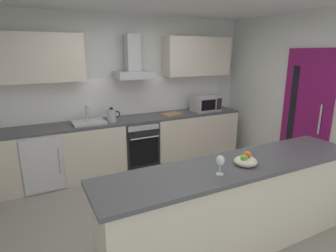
{
  "coord_description": "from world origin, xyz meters",
  "views": [
    {
      "loc": [
        -1.54,
        -2.76,
        2.0
      ],
      "look_at": [
        0.06,
        0.39,
        1.05
      ],
      "focal_mm": 29.75,
      "sensor_mm": 36.0,
      "label": 1
    }
  ],
  "objects_px": {
    "microwave": "(206,103)",
    "chopping_board": "(172,114)",
    "range_hood": "(133,65)",
    "sink": "(89,122)",
    "kettle": "(112,115)",
    "refrigerator": "(42,160)",
    "oven": "(138,143)",
    "wine_glass": "(220,161)",
    "fruit_bowl": "(246,160)"
  },
  "relations": [
    {
      "from": "refrigerator",
      "to": "sink",
      "type": "bearing_deg",
      "value": 1.08
    },
    {
      "from": "fruit_bowl",
      "to": "wine_glass",
      "type": "bearing_deg",
      "value": -169.91
    },
    {
      "from": "oven",
      "to": "range_hood",
      "type": "relative_size",
      "value": 1.11
    },
    {
      "from": "wine_glass",
      "to": "chopping_board",
      "type": "relative_size",
      "value": 0.52
    },
    {
      "from": "refrigerator",
      "to": "sink",
      "type": "height_order",
      "value": "sink"
    },
    {
      "from": "microwave",
      "to": "refrigerator",
      "type": "bearing_deg",
      "value": 179.51
    },
    {
      "from": "sink",
      "to": "chopping_board",
      "type": "xyz_separation_m",
      "value": [
        1.46,
        -0.03,
        -0.02
      ]
    },
    {
      "from": "oven",
      "to": "kettle",
      "type": "height_order",
      "value": "kettle"
    },
    {
      "from": "refrigerator",
      "to": "microwave",
      "type": "xyz_separation_m",
      "value": [
        2.92,
        -0.03,
        0.62
      ]
    },
    {
      "from": "microwave",
      "to": "chopping_board",
      "type": "bearing_deg",
      "value": 179.67
    },
    {
      "from": "sink",
      "to": "range_hood",
      "type": "bearing_deg",
      "value": 8.27
    },
    {
      "from": "fruit_bowl",
      "to": "chopping_board",
      "type": "bearing_deg",
      "value": 78.67
    },
    {
      "from": "range_hood",
      "to": "fruit_bowl",
      "type": "xyz_separation_m",
      "value": [
        0.15,
        -2.62,
        -0.79
      ]
    },
    {
      "from": "microwave",
      "to": "sink",
      "type": "xyz_separation_m",
      "value": [
        -2.19,
        0.04,
        -0.12
      ]
    },
    {
      "from": "kettle",
      "to": "range_hood",
      "type": "bearing_deg",
      "value": 19.78
    },
    {
      "from": "microwave",
      "to": "chopping_board",
      "type": "relative_size",
      "value": 1.47
    },
    {
      "from": "range_hood",
      "to": "chopping_board",
      "type": "height_order",
      "value": "range_hood"
    },
    {
      "from": "range_hood",
      "to": "chopping_board",
      "type": "xyz_separation_m",
      "value": [
        0.64,
        -0.15,
        -0.88
      ]
    },
    {
      "from": "refrigerator",
      "to": "kettle",
      "type": "xyz_separation_m",
      "value": [
        1.09,
        -0.03,
        0.58
      ]
    },
    {
      "from": "fruit_bowl",
      "to": "oven",
      "type": "bearing_deg",
      "value": 93.48
    },
    {
      "from": "microwave",
      "to": "wine_glass",
      "type": "xyz_separation_m",
      "value": [
        -1.57,
        -2.52,
        0.02
      ]
    },
    {
      "from": "kettle",
      "to": "range_hood",
      "type": "xyz_separation_m",
      "value": [
        0.45,
        0.16,
        0.78
      ]
    },
    {
      "from": "kettle",
      "to": "microwave",
      "type": "bearing_deg",
      "value": 0.18
    },
    {
      "from": "oven",
      "to": "fruit_bowl",
      "type": "relative_size",
      "value": 3.64
    },
    {
      "from": "refrigerator",
      "to": "oven",
      "type": "bearing_deg",
      "value": 0.1
    },
    {
      "from": "sink",
      "to": "chopping_board",
      "type": "bearing_deg",
      "value": -1.36
    },
    {
      "from": "range_hood",
      "to": "refrigerator",
      "type": "bearing_deg",
      "value": -175.11
    },
    {
      "from": "chopping_board",
      "to": "sink",
      "type": "bearing_deg",
      "value": 178.64
    },
    {
      "from": "sink",
      "to": "kettle",
      "type": "distance_m",
      "value": 0.37
    },
    {
      "from": "kettle",
      "to": "chopping_board",
      "type": "bearing_deg",
      "value": 0.52
    },
    {
      "from": "oven",
      "to": "wine_glass",
      "type": "bearing_deg",
      "value": -94.47
    },
    {
      "from": "microwave",
      "to": "fruit_bowl",
      "type": "relative_size",
      "value": 2.27
    },
    {
      "from": "sink",
      "to": "oven",
      "type": "bearing_deg",
      "value": -0.77
    },
    {
      "from": "oven",
      "to": "fruit_bowl",
      "type": "bearing_deg",
      "value": -86.52
    },
    {
      "from": "sink",
      "to": "fruit_bowl",
      "type": "bearing_deg",
      "value": -68.85
    },
    {
      "from": "oven",
      "to": "wine_glass",
      "type": "relative_size",
      "value": 4.5
    },
    {
      "from": "refrigerator",
      "to": "range_hood",
      "type": "relative_size",
      "value": 1.18
    },
    {
      "from": "refrigerator",
      "to": "fruit_bowl",
      "type": "bearing_deg",
      "value": -55.66
    },
    {
      "from": "range_hood",
      "to": "microwave",
      "type": "bearing_deg",
      "value": -6.54
    },
    {
      "from": "chopping_board",
      "to": "kettle",
      "type": "bearing_deg",
      "value": -179.48
    },
    {
      "from": "microwave",
      "to": "kettle",
      "type": "relative_size",
      "value": 1.73
    },
    {
      "from": "refrigerator",
      "to": "chopping_board",
      "type": "distance_m",
      "value": 2.24
    },
    {
      "from": "refrigerator",
      "to": "chopping_board",
      "type": "xyz_separation_m",
      "value": [
        2.19,
        -0.02,
        0.49
      ]
    },
    {
      "from": "oven",
      "to": "refrigerator",
      "type": "height_order",
      "value": "oven"
    },
    {
      "from": "chopping_board",
      "to": "fruit_bowl",
      "type": "bearing_deg",
      "value": -101.33
    },
    {
      "from": "kettle",
      "to": "chopping_board",
      "type": "height_order",
      "value": "kettle"
    },
    {
      "from": "fruit_bowl",
      "to": "refrigerator",
      "type": "bearing_deg",
      "value": 124.34
    },
    {
      "from": "oven",
      "to": "kettle",
      "type": "bearing_deg",
      "value": -175.75
    },
    {
      "from": "refrigerator",
      "to": "sink",
      "type": "relative_size",
      "value": 1.7
    },
    {
      "from": "range_hood",
      "to": "chopping_board",
      "type": "distance_m",
      "value": 1.1
    }
  ]
}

